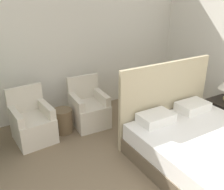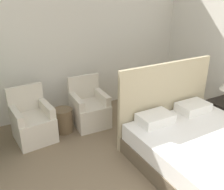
% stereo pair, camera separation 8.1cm
% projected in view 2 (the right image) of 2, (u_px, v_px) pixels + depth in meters
% --- Properties ---
extents(wall_back, '(10.00, 0.06, 2.90)m').
position_uv_depth(wall_back, '(62.00, 41.00, 4.64)').
color(wall_back, silver).
rests_on(wall_back, ground_plane).
extents(bed, '(1.76, 2.13, 1.31)m').
position_uv_depth(bed, '(209.00, 152.00, 3.41)').
color(bed, brown).
rests_on(bed, ground_plane).
extents(armchair_near_window_left, '(0.64, 0.68, 0.88)m').
position_uv_depth(armchair_near_window_left, '(33.00, 124.00, 4.13)').
color(armchair_near_window_left, beige).
rests_on(armchair_near_window_left, ground_plane).
extents(armchair_near_window_right, '(0.62, 0.66, 0.88)m').
position_uv_depth(armchair_near_window_right, '(90.00, 110.00, 4.59)').
color(armchair_near_window_right, beige).
rests_on(armchair_near_window_right, ground_plane).
extents(nightstand, '(0.51, 0.48, 0.51)m').
position_uv_depth(nightstand, '(224.00, 115.00, 4.48)').
color(nightstand, black).
rests_on(nightstand, ground_plane).
extents(side_table, '(0.33, 0.33, 0.42)m').
position_uv_depth(side_table, '(63.00, 120.00, 4.38)').
color(side_table, brown).
rests_on(side_table, ground_plane).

